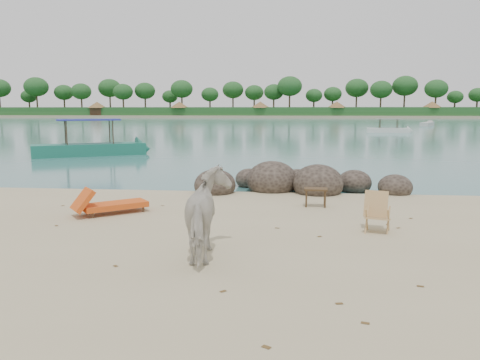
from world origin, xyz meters
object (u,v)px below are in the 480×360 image
object	(u,v)px
cow	(210,215)
boat_near	(89,125)
side_table	(316,199)
deck_chair	(378,214)
lounge_chair	(115,203)
boulders	(292,183)

from	to	relation	value
cow	boat_near	size ratio (longest dim) A/B	0.26
side_table	deck_chair	distance (m)	2.68
cow	side_table	world-z (taller)	cow
lounge_chair	boat_near	xyz separation A→B (m)	(-6.84, 14.36, 1.36)
cow	deck_chair	distance (m)	3.70
lounge_chair	boat_near	bearing A→B (deg)	77.03
cow	boat_near	bearing A→B (deg)	-69.51
deck_chair	boulders	bearing A→B (deg)	125.98
boulders	boat_near	xyz separation A→B (m)	(-11.14, 10.63, 1.40)
lounge_chair	boat_near	size ratio (longest dim) A/B	0.28
side_table	deck_chair	xyz separation A→B (m)	(1.11, -2.44, 0.17)
boat_near	lounge_chair	bearing A→B (deg)	-93.71
cow	deck_chair	bearing A→B (deg)	-157.23
boulders	deck_chair	size ratio (longest dim) A/B	8.05
cow	deck_chair	world-z (taller)	cow
boat_near	boulders	bearing A→B (deg)	-72.84
side_table	boat_near	bearing A→B (deg)	134.32
boulders	side_table	distance (m)	2.53
lounge_chair	boat_near	world-z (taller)	boat_near
boulders	deck_chair	bearing A→B (deg)	-71.08
side_table	boat_near	world-z (taller)	boat_near
side_table	deck_chair	world-z (taller)	deck_chair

